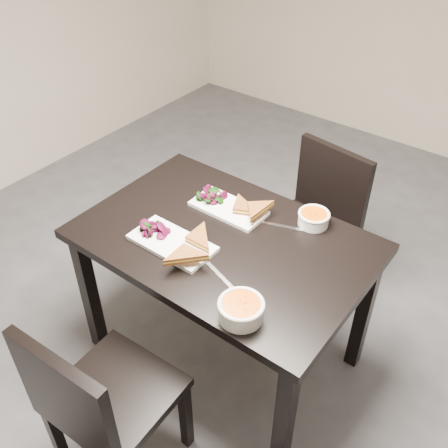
% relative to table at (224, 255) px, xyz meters
% --- Properties ---
extents(ground, '(5.00, 5.00, 0.00)m').
position_rel_table_xyz_m(ground, '(0.33, 0.09, -0.65)').
color(ground, '#47474C').
rests_on(ground, ground).
extents(table, '(1.20, 0.80, 0.75)m').
position_rel_table_xyz_m(table, '(0.00, 0.00, 0.00)').
color(table, black).
rests_on(table, ground).
extents(chair_near, '(0.44, 0.44, 0.85)m').
position_rel_table_xyz_m(chair_near, '(0.00, -0.74, -0.17)').
color(chair_near, black).
rests_on(chair_near, ground).
extents(chair_far, '(0.48, 0.48, 0.85)m').
position_rel_table_xyz_m(chair_far, '(0.09, 0.67, -0.17)').
color(chair_far, black).
rests_on(chair_far, ground).
extents(plate_near, '(0.35, 0.18, 0.02)m').
position_rel_table_xyz_m(plate_near, '(-0.14, -0.17, 0.11)').
color(plate_near, white).
rests_on(plate_near, table).
extents(sandwich_near, '(0.18, 0.13, 0.06)m').
position_rel_table_xyz_m(sandwich_near, '(-0.07, -0.15, 0.15)').
color(sandwich_near, '#AA6123').
rests_on(sandwich_near, plate_near).
extents(salad_near, '(0.11, 0.10, 0.05)m').
position_rel_table_xyz_m(salad_near, '(-0.24, -0.17, 0.14)').
color(salad_near, black).
rests_on(salad_near, plate_near).
extents(soup_bowl_near, '(0.16, 0.16, 0.07)m').
position_rel_table_xyz_m(soup_bowl_near, '(0.31, -0.31, 0.14)').
color(soup_bowl_near, white).
rests_on(soup_bowl_near, table).
extents(cutlery_near, '(0.18, 0.07, 0.00)m').
position_rel_table_xyz_m(cutlery_near, '(0.13, -0.19, 0.10)').
color(cutlery_near, silver).
rests_on(cutlery_near, table).
extents(plate_far, '(0.33, 0.17, 0.02)m').
position_rel_table_xyz_m(plate_far, '(-0.10, 0.16, 0.11)').
color(plate_far, white).
rests_on(plate_far, table).
extents(sandwich_far, '(0.20, 0.18, 0.05)m').
position_rel_table_xyz_m(sandwich_far, '(-0.04, 0.15, 0.14)').
color(sandwich_far, '#AA6123').
rests_on(sandwich_far, plate_far).
extents(salad_far, '(0.10, 0.09, 0.05)m').
position_rel_table_xyz_m(salad_far, '(-0.20, 0.16, 0.14)').
color(salad_far, black).
rests_on(salad_far, plate_far).
extents(soup_bowl_far, '(0.14, 0.14, 0.06)m').
position_rel_table_xyz_m(soup_bowl_far, '(0.25, 0.30, 0.13)').
color(soup_bowl_far, white).
rests_on(soup_bowl_far, table).
extents(cutlery_far, '(0.18, 0.07, 0.00)m').
position_rel_table_xyz_m(cutlery_far, '(0.16, 0.21, 0.10)').
color(cutlery_far, silver).
rests_on(cutlery_far, table).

